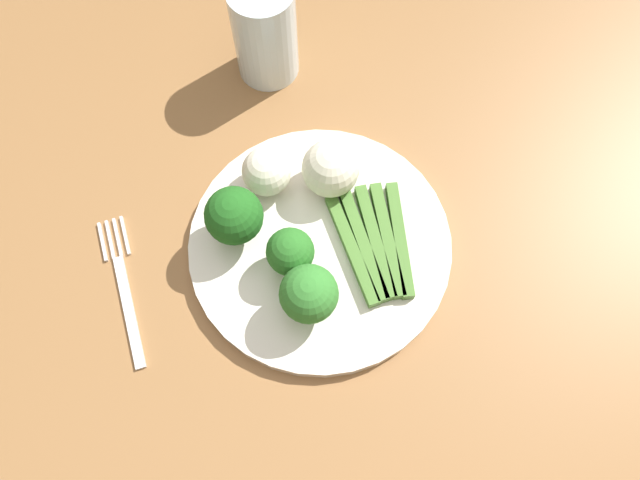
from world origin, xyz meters
TOP-DOWN VIEW (x-y plane):
  - ground_plane at (0.00, 0.00)m, footprint 6.00×6.00m
  - dining_table at (0.00, 0.00)m, footprint 1.23×0.86m
  - plate at (0.05, -0.01)m, footprint 0.27×0.27m
  - asparagus_bundle at (0.11, -0.01)m, footprint 0.08×0.13m
  - broccoli_outer_edge at (0.02, -0.03)m, footprint 0.05×0.05m
  - broccoli_front_left at (0.04, -0.08)m, footprint 0.06×0.06m
  - broccoli_left at (-0.03, 0.01)m, footprint 0.06×0.06m
  - cauliflower_right at (0.07, 0.06)m, footprint 0.06×0.06m
  - cauliflower_near_fork at (0.00, 0.06)m, footprint 0.05×0.05m
  - fork at (-0.15, -0.05)m, footprint 0.06×0.16m
  - water_glass at (0.00, 0.23)m, footprint 0.07×0.07m

SIDE VIEW (x-z plane):
  - ground_plane at x=0.00m, z-range -0.02..0.00m
  - dining_table at x=0.00m, z-range 0.25..0.98m
  - fork at x=-0.15m, z-range 0.72..0.73m
  - plate at x=0.05m, z-range 0.72..0.74m
  - asparagus_bundle at x=0.11m, z-range 0.74..0.75m
  - cauliflower_near_fork at x=0.00m, z-range 0.74..0.79m
  - cauliflower_right at x=0.07m, z-range 0.74..0.80m
  - broccoli_outer_edge at x=0.02m, z-range 0.74..0.80m
  - broccoli_front_left at x=0.04m, z-range 0.74..0.81m
  - broccoli_left at x=-0.03m, z-range 0.74..0.81m
  - water_glass at x=0.00m, z-range 0.72..0.84m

